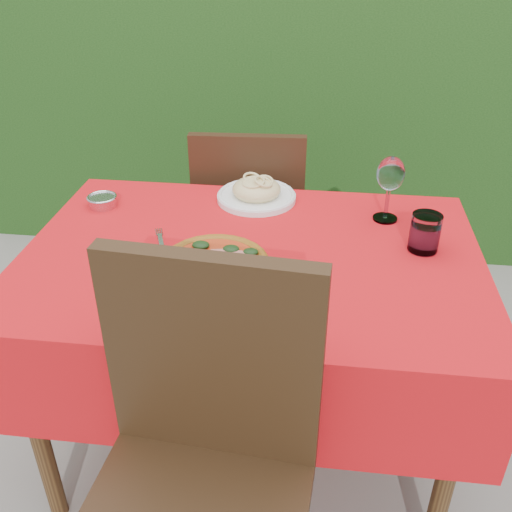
# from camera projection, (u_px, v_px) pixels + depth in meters

# --- Properties ---
(ground) EXTENTS (60.00, 60.00, 0.00)m
(ground) POSITION_uv_depth(u_px,v_px,m) (252.00, 440.00, 1.95)
(ground) COLOR slate
(ground) RESTS_ON ground
(hedge) EXTENTS (3.20, 0.55, 1.78)m
(hedge) POSITION_uv_depth(u_px,v_px,m) (292.00, 63.00, 2.79)
(hedge) COLOR black
(hedge) RESTS_ON ground
(dining_table) EXTENTS (1.26, 0.86, 0.75)m
(dining_table) POSITION_uv_depth(u_px,v_px,m) (251.00, 297.00, 1.64)
(dining_table) COLOR #4C3218
(dining_table) RESTS_ON ground
(chair_near) EXTENTS (0.49, 0.49, 1.01)m
(chair_near) POSITION_uv_depth(u_px,v_px,m) (201.00, 463.00, 1.17)
(chair_near) COLOR black
(chair_near) RESTS_ON ground
(chair_far) EXTENTS (0.43, 0.43, 0.90)m
(chair_far) POSITION_uv_depth(u_px,v_px,m) (250.00, 222.00, 2.22)
(chair_far) COLOR black
(chair_far) RESTS_ON ground
(pizza_plate) EXTENTS (0.33, 0.33, 0.06)m
(pizza_plate) POSITION_uv_depth(u_px,v_px,m) (215.00, 266.00, 1.45)
(pizza_plate) COLOR white
(pizza_plate) RESTS_ON dining_table
(pasta_plate) EXTENTS (0.26, 0.26, 0.07)m
(pasta_plate) POSITION_uv_depth(u_px,v_px,m) (256.00, 192.00, 1.84)
(pasta_plate) COLOR silver
(pasta_plate) RESTS_ON dining_table
(water_glass) EXTENTS (0.08, 0.08, 0.11)m
(water_glass) POSITION_uv_depth(u_px,v_px,m) (425.00, 234.00, 1.55)
(water_glass) COLOR silver
(water_glass) RESTS_ON dining_table
(wine_glass) EXTENTS (0.08, 0.08, 0.20)m
(wine_glass) POSITION_uv_depth(u_px,v_px,m) (390.00, 176.00, 1.66)
(wine_glass) COLOR silver
(wine_glass) RESTS_ON dining_table
(fork) EXTENTS (0.08, 0.17, 0.00)m
(fork) POSITION_uv_depth(u_px,v_px,m) (162.00, 245.00, 1.60)
(fork) COLOR #BABBC2
(fork) RESTS_ON dining_table
(steel_ramekin) EXTENTS (0.09, 0.09, 0.03)m
(steel_ramekin) POSITION_uv_depth(u_px,v_px,m) (102.00, 202.00, 1.80)
(steel_ramekin) COLOR silver
(steel_ramekin) RESTS_ON dining_table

